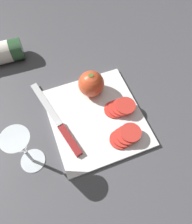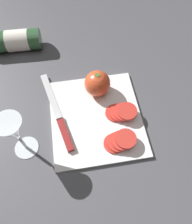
# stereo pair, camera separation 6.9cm
# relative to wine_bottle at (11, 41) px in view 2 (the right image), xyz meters

# --- Properties ---
(ground_plane) EXTENTS (3.00, 3.00, 0.00)m
(ground_plane) POSITION_rel_wine_bottle_xyz_m (-0.42, -0.31, -0.04)
(ground_plane) COLOR #4C4C51
(cutting_board) EXTENTS (0.33, 0.30, 0.01)m
(cutting_board) POSITION_rel_wine_bottle_xyz_m (-0.37, -0.28, -0.03)
(cutting_board) COLOR white
(cutting_board) RESTS_ON ground_plane
(wine_bottle) EXTENTS (0.09, 0.32, 0.08)m
(wine_bottle) POSITION_rel_wine_bottle_xyz_m (0.00, 0.00, 0.00)
(wine_bottle) COLOR #2D5633
(wine_bottle) RESTS_ON ground_plane
(wine_glass) EXTENTS (0.07, 0.07, 0.18)m
(wine_glass) POSITION_rel_wine_bottle_xyz_m (-0.44, -0.05, 0.08)
(wine_glass) COLOR silver
(wine_glass) RESTS_ON ground_plane
(whole_tomato) EXTENTS (0.09, 0.09, 0.09)m
(whole_tomato) POSITION_rel_wine_bottle_xyz_m (-0.27, -0.30, 0.02)
(whole_tomato) COLOR #DB4C28
(whole_tomato) RESTS_ON cutting_board
(knife) EXTENTS (0.31, 0.09, 0.01)m
(knife) POSITION_rel_wine_bottle_xyz_m (-0.38, -0.16, -0.02)
(knife) COLOR silver
(knife) RESTS_ON cutting_board
(tomato_slice_stack_near) EXTENTS (0.08, 0.10, 0.03)m
(tomato_slice_stack_near) POSITION_rel_wine_bottle_xyz_m (-0.37, -0.36, -0.01)
(tomato_slice_stack_near) COLOR red
(tomato_slice_stack_near) RESTS_ON cutting_board
(tomato_slice_stack_far) EXTENTS (0.07, 0.10, 0.03)m
(tomato_slice_stack_far) POSITION_rel_wine_bottle_xyz_m (-0.47, -0.33, -0.01)
(tomato_slice_stack_far) COLOR red
(tomato_slice_stack_far) RESTS_ON cutting_board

